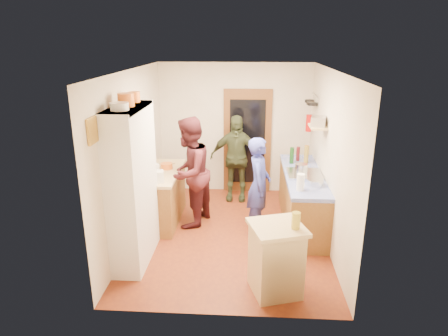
# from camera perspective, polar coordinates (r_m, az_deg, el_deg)

# --- Properties ---
(floor) EXTENTS (3.00, 4.00, 0.02)m
(floor) POSITION_cam_1_polar(r_m,az_deg,el_deg) (6.59, 0.83, -9.47)
(floor) COLOR maroon
(floor) RESTS_ON ground
(ceiling) EXTENTS (3.00, 4.00, 0.02)m
(ceiling) POSITION_cam_1_polar(r_m,az_deg,el_deg) (5.85, 0.94, 13.89)
(ceiling) COLOR silver
(ceiling) RESTS_ON ground
(wall_back) EXTENTS (3.00, 0.02, 2.60)m
(wall_back) POSITION_cam_1_polar(r_m,az_deg,el_deg) (8.04, 1.58, 5.61)
(wall_back) COLOR beige
(wall_back) RESTS_ON ground
(wall_front) EXTENTS (3.00, 0.02, 2.60)m
(wall_front) POSITION_cam_1_polar(r_m,az_deg,el_deg) (4.21, -0.46, -6.34)
(wall_front) COLOR beige
(wall_front) RESTS_ON ground
(wall_left) EXTENTS (0.02, 4.00, 2.60)m
(wall_left) POSITION_cam_1_polar(r_m,az_deg,el_deg) (6.34, -12.88, 1.72)
(wall_left) COLOR beige
(wall_left) RESTS_ON ground
(wall_right) EXTENTS (0.02, 4.00, 2.60)m
(wall_right) POSITION_cam_1_polar(r_m,az_deg,el_deg) (6.21, 14.94, 1.21)
(wall_right) COLOR beige
(wall_right) RESTS_ON ground
(door_frame) EXTENTS (0.95, 0.06, 2.10)m
(door_frame) POSITION_cam_1_polar(r_m,az_deg,el_deg) (8.05, 3.34, 3.78)
(door_frame) COLOR brown
(door_frame) RESTS_ON ground
(door_glass) EXTENTS (0.70, 0.02, 1.70)m
(door_glass) POSITION_cam_1_polar(r_m,az_deg,el_deg) (8.02, 3.34, 3.72)
(door_glass) COLOR black
(door_glass) RESTS_ON door_frame
(hutch_body) EXTENTS (0.40, 1.20, 2.20)m
(hutch_body) POSITION_cam_1_polar(r_m,az_deg,el_deg) (5.62, -12.91, -2.58)
(hutch_body) COLOR silver
(hutch_body) RESTS_ON ground
(hutch_top_shelf) EXTENTS (0.40, 1.14, 0.04)m
(hutch_top_shelf) POSITION_cam_1_polar(r_m,az_deg,el_deg) (5.34, -13.73, 8.32)
(hutch_top_shelf) COLOR silver
(hutch_top_shelf) RESTS_ON hutch_body
(plate_stack) EXTENTS (0.23, 0.23, 0.09)m
(plate_stack) POSITION_cam_1_polar(r_m,az_deg,el_deg) (5.06, -14.72, 8.50)
(plate_stack) COLOR white
(plate_stack) RESTS_ON hutch_top_shelf
(orange_pot_a) EXTENTS (0.21, 0.21, 0.17)m
(orange_pot_a) POSITION_cam_1_polar(r_m,az_deg,el_deg) (5.32, -13.82, 9.43)
(orange_pot_a) COLOR orange
(orange_pot_a) RESTS_ON hutch_top_shelf
(orange_pot_b) EXTENTS (0.16, 0.16, 0.14)m
(orange_pot_b) POSITION_cam_1_polar(r_m,az_deg,el_deg) (5.68, -12.71, 9.89)
(orange_pot_b) COLOR orange
(orange_pot_b) RESTS_ON hutch_top_shelf
(left_counter_base) EXTENTS (0.60, 1.40, 0.85)m
(left_counter_base) POSITION_cam_1_polar(r_m,az_deg,el_deg) (6.96, -8.91, -4.18)
(left_counter_base) COLOR brown
(left_counter_base) RESTS_ON ground
(left_counter_top) EXTENTS (0.64, 1.44, 0.05)m
(left_counter_top) POSITION_cam_1_polar(r_m,az_deg,el_deg) (6.81, -9.09, -0.67)
(left_counter_top) COLOR tan
(left_counter_top) RESTS_ON left_counter_base
(toaster) EXTENTS (0.28, 0.22, 0.18)m
(toaster) POSITION_cam_1_polar(r_m,az_deg,el_deg) (6.27, -9.72, -1.24)
(toaster) COLOR white
(toaster) RESTS_ON left_counter_top
(kettle) EXTENTS (0.20, 0.20, 0.18)m
(kettle) POSITION_cam_1_polar(r_m,az_deg,el_deg) (6.61, -9.90, -0.23)
(kettle) COLOR white
(kettle) RESTS_ON left_counter_top
(orange_bowl) EXTENTS (0.22, 0.22, 0.09)m
(orange_bowl) POSITION_cam_1_polar(r_m,az_deg,el_deg) (6.91, -8.20, 0.28)
(orange_bowl) COLOR orange
(orange_bowl) RESTS_ON left_counter_top
(chopping_board) EXTENTS (0.32, 0.24, 0.02)m
(chopping_board) POSITION_cam_1_polar(r_m,az_deg,el_deg) (7.27, -8.09, 0.91)
(chopping_board) COLOR tan
(chopping_board) RESTS_ON left_counter_top
(right_counter_base) EXTENTS (0.60, 2.20, 0.84)m
(right_counter_base) POSITION_cam_1_polar(r_m,az_deg,el_deg) (6.92, 11.06, -4.51)
(right_counter_base) COLOR brown
(right_counter_base) RESTS_ON ground
(right_counter_top) EXTENTS (0.62, 2.22, 0.06)m
(right_counter_top) POSITION_cam_1_polar(r_m,az_deg,el_deg) (6.76, 11.29, -0.99)
(right_counter_top) COLOR #051DAB
(right_counter_top) RESTS_ON right_counter_base
(hob) EXTENTS (0.55, 0.58, 0.04)m
(hob) POSITION_cam_1_polar(r_m,az_deg,el_deg) (6.65, 11.42, -0.85)
(hob) COLOR silver
(hob) RESTS_ON right_counter_top
(pot_on_hob) EXTENTS (0.21, 0.21, 0.13)m
(pot_on_hob) POSITION_cam_1_polar(r_m,az_deg,el_deg) (6.67, 10.98, 0.02)
(pot_on_hob) COLOR silver
(pot_on_hob) RESTS_ON hob
(bottle_a) EXTENTS (0.09, 0.09, 0.29)m
(bottle_a) POSITION_cam_1_polar(r_m,az_deg,el_deg) (7.21, 9.66, 1.78)
(bottle_a) COLOR #143F14
(bottle_a) RESTS_ON right_counter_top
(bottle_b) EXTENTS (0.07, 0.07, 0.26)m
(bottle_b) POSITION_cam_1_polar(r_m,az_deg,el_deg) (7.39, 10.52, 2.02)
(bottle_b) COLOR #591419
(bottle_b) RESTS_ON right_counter_top
(bottle_c) EXTENTS (0.10, 0.10, 0.32)m
(bottle_c) POSITION_cam_1_polar(r_m,az_deg,el_deg) (7.26, 11.68, 1.92)
(bottle_c) COLOR olive
(bottle_c) RESTS_ON right_counter_top
(paper_towel) EXTENTS (0.14, 0.14, 0.25)m
(paper_towel) POSITION_cam_1_polar(r_m,az_deg,el_deg) (5.96, 10.88, -2.00)
(paper_towel) COLOR white
(paper_towel) RESTS_ON right_counter_top
(mixing_bowl) EXTENTS (0.29, 0.29, 0.10)m
(mixing_bowl) POSITION_cam_1_polar(r_m,az_deg,el_deg) (6.22, 12.89, -2.02)
(mixing_bowl) COLOR silver
(mixing_bowl) RESTS_ON right_counter_top
(island_base) EXTENTS (0.69, 0.69, 0.86)m
(island_base) POSITION_cam_1_polar(r_m,az_deg,el_deg) (5.08, 7.40, -13.01)
(island_base) COLOR tan
(island_base) RESTS_ON ground
(island_top) EXTENTS (0.77, 0.77, 0.05)m
(island_top) POSITION_cam_1_polar(r_m,az_deg,el_deg) (4.86, 7.62, -8.41)
(island_top) COLOR tan
(island_top) RESTS_ON island_base
(cutting_board) EXTENTS (0.42, 0.37, 0.02)m
(cutting_board) POSITION_cam_1_polar(r_m,az_deg,el_deg) (4.88, 6.86, -8.13)
(cutting_board) COLOR white
(cutting_board) RESTS_ON island_top
(oil_jar) EXTENTS (0.13, 0.13, 0.20)m
(oil_jar) POSITION_cam_1_polar(r_m,az_deg,el_deg) (4.77, 10.23, -7.39)
(oil_jar) COLOR #AD9E2D
(oil_jar) RESTS_ON island_top
(pan_rail) EXTENTS (0.02, 0.65, 0.02)m
(pan_rail) POSITION_cam_1_polar(r_m,az_deg,el_deg) (7.52, 12.86, 10.10)
(pan_rail) COLOR silver
(pan_rail) RESTS_ON wall_right
(pan_hang_a) EXTENTS (0.18, 0.18, 0.05)m
(pan_hang_a) POSITION_cam_1_polar(r_m,az_deg,el_deg) (7.36, 12.53, 8.93)
(pan_hang_a) COLOR black
(pan_hang_a) RESTS_ON pan_rail
(pan_hang_b) EXTENTS (0.16, 0.16, 0.05)m
(pan_hang_b) POSITION_cam_1_polar(r_m,az_deg,el_deg) (7.55, 12.30, 9.03)
(pan_hang_b) COLOR black
(pan_hang_b) RESTS_ON pan_rail
(pan_hang_c) EXTENTS (0.17, 0.17, 0.05)m
(pan_hang_c) POSITION_cam_1_polar(r_m,az_deg,el_deg) (7.75, 12.09, 9.34)
(pan_hang_c) COLOR black
(pan_hang_c) RESTS_ON pan_rail
(wall_shelf) EXTENTS (0.26, 0.42, 0.03)m
(wall_shelf) POSITION_cam_1_polar(r_m,az_deg,el_deg) (6.52, 13.28, 5.76)
(wall_shelf) COLOR tan
(wall_shelf) RESTS_ON wall_right
(radio) EXTENTS (0.28, 0.34, 0.15)m
(radio) POSITION_cam_1_polar(r_m,az_deg,el_deg) (6.50, 13.34, 6.53)
(radio) COLOR silver
(radio) RESTS_ON wall_shelf
(ext_bracket) EXTENTS (0.06, 0.10, 0.04)m
(ext_bracket) POSITION_cam_1_polar(r_m,az_deg,el_deg) (7.79, 12.43, 5.91)
(ext_bracket) COLOR black
(ext_bracket) RESTS_ON wall_right
(fire_extinguisher) EXTENTS (0.11, 0.11, 0.32)m
(fire_extinguisher) POSITION_cam_1_polar(r_m,az_deg,el_deg) (7.77, 12.02, 6.29)
(fire_extinguisher) COLOR red
(fire_extinguisher) RESTS_ON wall_right
(picture_frame) EXTENTS (0.03, 0.25, 0.30)m
(picture_frame) POSITION_cam_1_polar(r_m,az_deg,el_deg) (4.73, -18.32, 5.09)
(picture_frame) COLOR gold
(picture_frame) RESTS_ON wall_left
(person_hob) EXTENTS (0.42, 0.60, 1.57)m
(person_hob) POSITION_cam_1_polar(r_m,az_deg,el_deg) (6.43, 5.26, -2.51)
(person_hob) COLOR #333B9C
(person_hob) RESTS_ON ground
(person_left) EXTENTS (0.94, 1.07, 1.85)m
(person_left) POSITION_cam_1_polar(r_m,az_deg,el_deg) (6.63, -4.53, -0.57)
(person_left) COLOR #41171C
(person_left) RESTS_ON ground
(person_back) EXTENTS (1.00, 0.46, 1.68)m
(person_back) POSITION_cam_1_polar(r_m,az_deg,el_deg) (7.66, 1.75, 1.40)
(person_back) COLOR #323922
(person_back) RESTS_ON ground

